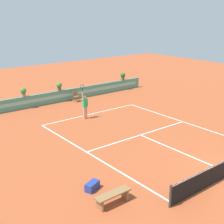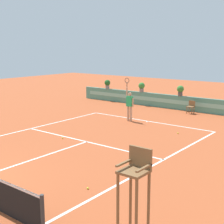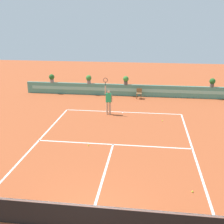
{
  "view_description": "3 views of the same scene",
  "coord_description": "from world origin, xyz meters",
  "views": [
    {
      "loc": [
        -12.95,
        -7.1,
        7.45
      ],
      "look_at": [
        -0.38,
        8.84,
        1.0
      ],
      "focal_mm": 50.62,
      "sensor_mm": 36.0,
      "label": 1
    },
    {
      "loc": [
        10.11,
        -4.65,
        4.41
      ],
      "look_at": [
        -0.38,
        8.84,
        1.0
      ],
      "focal_mm": 52.85,
      "sensor_mm": 36.0,
      "label": 2
    },
    {
      "loc": [
        1.7,
        -7.04,
        6.34
      ],
      "look_at": [
        -0.38,
        8.84,
        1.0
      ],
      "focal_mm": 44.9,
      "sensor_mm": 36.0,
      "label": 3
    }
  ],
  "objects": [
    {
      "name": "court_lines",
      "position": [
        0.0,
        6.72,
        0.0
      ],
      "size": [
        8.32,
        11.94,
        0.01
      ],
      "color": "white",
      "rests_on": "ground"
    },
    {
      "name": "potted_plant_centre",
      "position": [
        -0.18,
        16.39,
        1.41
      ],
      "size": [
        0.48,
        0.48,
        0.72
      ],
      "color": "#514C47",
      "rests_on": "back_wall_barrier"
    },
    {
      "name": "potted_plant_left",
      "position": [
        -3.4,
        16.39,
        1.41
      ],
      "size": [
        0.48,
        0.48,
        0.72
      ],
      "color": "gray",
      "rests_on": "back_wall_barrier"
    },
    {
      "name": "back_wall_barrier",
      "position": [
        0.0,
        16.39,
        0.5
      ],
      "size": [
        18.0,
        0.21,
        1.0
      ],
      "color": "#4C8E7A",
      "rests_on": "ground"
    },
    {
      "name": "tennis_ball_near_baseline",
      "position": [
        -1.27,
        6.07,
        0.03
      ],
      "size": [
        0.07,
        0.07,
        0.07
      ],
      "primitive_type": "sphere",
      "color": "#CCE033",
      "rests_on": "ground"
    },
    {
      "name": "ground_plane",
      "position": [
        0.0,
        6.0,
        0.0
      ],
      "size": [
        60.0,
        60.0,
        0.0
      ],
      "primitive_type": "plane",
      "color": "#A84C28"
    },
    {
      "name": "ball_kid_chair",
      "position": [
        1.01,
        15.66,
        0.48
      ],
      "size": [
        0.44,
        0.44,
        0.85
      ],
      "color": "brown",
      "rests_on": "ground"
    },
    {
      "name": "tennis_ball_mid_court",
      "position": [
        2.74,
        10.35,
        0.03
      ],
      "size": [
        0.07,
        0.07,
        0.07
      ],
      "primitive_type": "sphere",
      "color": "#CCE033",
      "rests_on": "ground"
    },
    {
      "name": "potted_plant_far_left",
      "position": [
        -6.73,
        16.39,
        1.41
      ],
      "size": [
        0.48,
        0.48,
        0.72
      ],
      "color": "gray",
      "rests_on": "back_wall_barrier"
    },
    {
      "name": "tennis_ball_by_sideline",
      "position": [
        3.57,
        2.52,
        0.03
      ],
      "size": [
        0.07,
        0.07,
        0.07
      ],
      "primitive_type": "sphere",
      "color": "#CCE033",
      "rests_on": "ground"
    },
    {
      "name": "umpire_chair",
      "position": [
        6.19,
        1.26,
        1.34
      ],
      "size": [
        0.6,
        0.6,
        2.14
      ],
      "color": "brown",
      "rests_on": "ground"
    },
    {
      "name": "tennis_player",
      "position": [
        -0.95,
        11.28,
        1.05
      ],
      "size": [
        0.62,
        0.24,
        2.58
      ],
      "color": "tan",
      "rests_on": "ground"
    }
  ]
}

